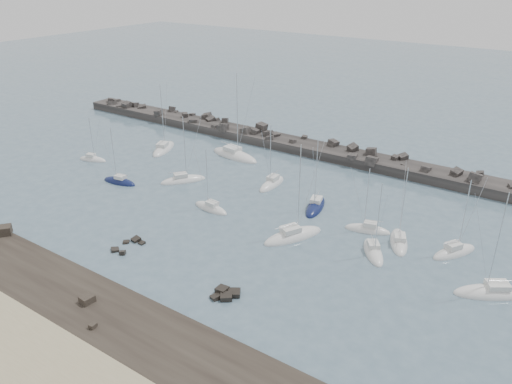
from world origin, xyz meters
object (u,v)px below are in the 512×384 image
sailboat_5 (211,208)px  sailboat_13 (373,252)px  sailboat_10 (399,242)px  sailboat_11 (492,293)px  sailboat_1 (164,149)px  sailboat_0 (93,160)px  sailboat_12 (454,253)px  sailboat_2 (120,182)px  sailboat_6 (272,184)px  sailboat_7 (293,236)px  sailboat_3 (183,181)px  sailboat_9 (367,230)px  sailboat_8 (315,207)px  sailboat_4 (235,156)px

sailboat_5 → sailboat_13: 26.38m
sailboat_10 → sailboat_11: sailboat_11 is taller
sailboat_1 → sailboat_11: bearing=-12.2°
sailboat_0 → sailboat_12: 68.20m
sailboat_2 → sailboat_6: 27.02m
sailboat_10 → sailboat_12: bearing=11.7°
sailboat_6 → sailboat_7: sailboat_7 is taller
sailboat_6 → sailboat_13: (23.34, -11.27, -0.02)m
sailboat_2 → sailboat_6: bearing=31.9°
sailboat_3 → sailboat_6: sailboat_3 is taller
sailboat_1 → sailboat_9: sailboat_1 is taller
sailboat_0 → sailboat_9: 56.11m
sailboat_5 → sailboat_6: sailboat_6 is taller
sailboat_3 → sailboat_10: sailboat_3 is taller
sailboat_5 → sailboat_11: size_ratio=0.75×
sailboat_10 → sailboat_0: bearing=-177.2°
sailboat_7 → sailboat_1: bearing=158.2°
sailboat_8 → sailboat_13: size_ratio=1.11×
sailboat_7 → sailboat_13: 11.33m
sailboat_3 → sailboat_12: sailboat_3 is taller
sailboat_5 → sailboat_9: 24.41m
sailboat_2 → sailboat_13: sailboat_13 is taller
sailboat_11 → sailboat_5: bearing=-178.2°
sailboat_2 → sailboat_12: bearing=9.2°
sailboat_1 → sailboat_7: bearing=-21.8°
sailboat_11 → sailboat_12: (-6.08, 6.70, 0.02)m
sailboat_6 → sailboat_12: bearing=-9.3°
sailboat_9 → sailboat_10: (4.96, -0.79, -0.01)m
sailboat_7 → sailboat_8: bearing=100.1°
sailboat_13 → sailboat_11: bearing=-2.8°
sailboat_11 → sailboat_13: 15.15m
sailboat_11 → sailboat_4: bearing=159.3°
sailboat_2 → sailboat_13: (46.27, 3.01, -0.00)m
sailboat_5 → sailboat_12: 36.25m
sailboat_3 → sailboat_12: bearing=2.7°
sailboat_3 → sailboat_13: bearing=-5.7°
sailboat_7 → sailboat_12: bearing=22.7°
sailboat_0 → sailboat_9: bearing=3.8°
sailboat_8 → sailboat_0: bearing=-172.3°
sailboat_7 → sailboat_10: (13.00, 6.95, -0.02)m
sailboat_1 → sailboat_4: 15.38m
sailboat_6 → sailboat_11: 40.30m
sailboat_3 → sailboat_6: 15.89m
sailboat_2 → sailboat_13: 46.37m
sailboat_1 → sailboat_11: size_ratio=1.03×
sailboat_7 → sailboat_8: 10.37m
sailboat_10 → sailboat_5: bearing=-166.9°
sailboat_2 → sailboat_7: bearing=0.9°
sailboat_5 → sailboat_6: bearing=77.4°
sailboat_13 → sailboat_1: bearing=165.1°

